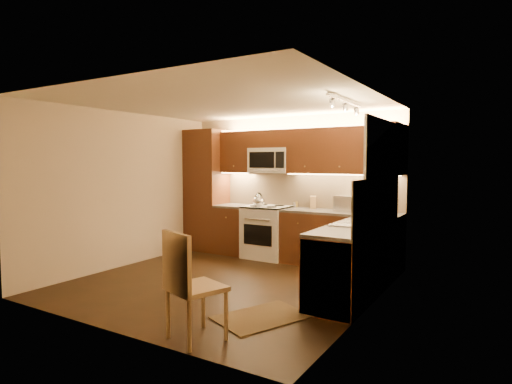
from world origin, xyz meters
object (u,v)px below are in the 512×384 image
Objects in this scene: microwave at (271,160)px; kettle at (259,199)px; sink at (359,218)px; knife_block at (313,202)px; soap_bottle at (381,216)px; stove at (267,232)px; toaster_oven at (349,204)px; dining_chair at (196,285)px.

microwave is 0.75m from kettle.
sink is at bearing -32.21° from microwave.
microwave is 1.06m from knife_block.
soap_bottle is at bearing -60.91° from knife_block.
sink is (2.00, -1.12, 0.52)m from stove.
kettle is 0.60× the size of toaster_oven.
knife_block is at bearing 143.59° from soap_bottle.
microwave reaches higher than dining_chair.
microwave is 0.88× the size of sink.
microwave is 2.59m from soap_bottle.
kettle is at bearing 130.13° from dining_chair.
toaster_oven reaches higher than dining_chair.
microwave reaches higher than kettle.
toaster_oven is 3.56m from dining_chair.
toaster_oven is at bearing 104.41° from dining_chair.
kettle is 3.47m from dining_chair.
stove is 2.48m from soap_bottle.
dining_chair is at bearing -76.99° from toaster_oven.
sink is at bearing -15.81° from kettle.
stove is 2.22× the size of toaster_oven.
sink is 1.38m from toaster_oven.
toaster_oven is at bearing -28.65° from knife_block.
sink is 2.45m from dining_chair.
kettle is at bearing -150.57° from toaster_oven.
dining_chair is (1.15, -3.38, 0.06)m from stove.
kettle is at bearing 163.41° from soap_bottle.
knife_block is (0.79, 0.20, 0.55)m from stove.
microwave is 0.72× the size of dining_chair.
microwave is at bearing 85.95° from kettle.
sink and dining_chair have the same top height.
toaster_oven is at bearing 128.11° from soap_bottle.
dining_chair is (-0.85, -2.25, -0.45)m from sink.
toaster_oven is (1.45, 0.14, 0.56)m from stove.
kettle reaches higher than stove.
microwave is 4.51× the size of soap_bottle.
stove is 1.56m from toaster_oven.
toaster_oven is 0.67m from knife_block.
toaster_oven is at bearing 0.09° from microwave.
soap_bottle reaches higher than dining_chair.
dining_chair is (1.22, -3.20, -0.52)m from kettle.
stove is at bearing -90.00° from microwave.
kettle reaches higher than toaster_oven.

